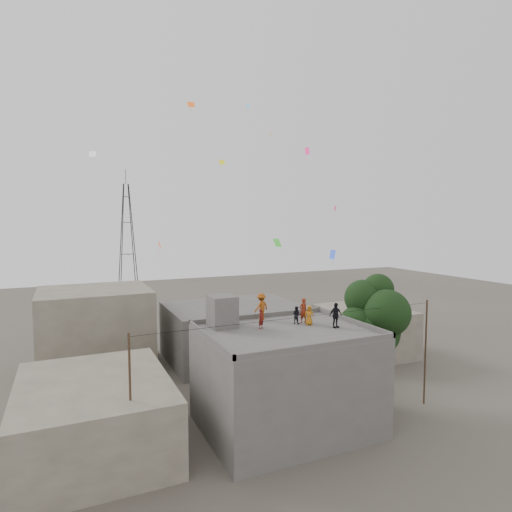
{
  "coord_description": "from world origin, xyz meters",
  "views": [
    {
      "loc": [
        -12.24,
        -22.67,
        12.85
      ],
      "look_at": [
        -0.86,
        2.55,
        10.55
      ],
      "focal_mm": 30.0,
      "sensor_mm": 36.0,
      "label": 1
    }
  ],
  "objects_px": {
    "transmission_tower": "(127,247)",
    "person_red_adult": "(303,310)",
    "person_dark_adult": "(336,315)",
    "stair_head_box": "(222,311)",
    "tree": "(375,318)"
  },
  "relations": [
    {
      "from": "stair_head_box",
      "to": "tree",
      "type": "distance_m",
      "value": 10.8
    },
    {
      "from": "stair_head_box",
      "to": "transmission_tower",
      "type": "height_order",
      "value": "transmission_tower"
    },
    {
      "from": "stair_head_box",
      "to": "person_red_adult",
      "type": "height_order",
      "value": "stair_head_box"
    },
    {
      "from": "stair_head_box",
      "to": "tree",
      "type": "bearing_deg",
      "value": -10.74
    },
    {
      "from": "transmission_tower",
      "to": "person_dark_adult",
      "type": "bearing_deg",
      "value": -79.87
    },
    {
      "from": "tree",
      "to": "person_red_adult",
      "type": "xyz_separation_m",
      "value": [
        -5.32,
        0.82,
        0.82
      ]
    },
    {
      "from": "tree",
      "to": "person_dark_adult",
      "type": "relative_size",
      "value": 5.72
    },
    {
      "from": "stair_head_box",
      "to": "person_dark_adult",
      "type": "bearing_deg",
      "value": -26.04
    },
    {
      "from": "person_red_adult",
      "to": "person_dark_adult",
      "type": "height_order",
      "value": "person_red_adult"
    },
    {
      "from": "stair_head_box",
      "to": "person_red_adult",
      "type": "distance_m",
      "value": 5.38
    },
    {
      "from": "transmission_tower",
      "to": "person_red_adult",
      "type": "distance_m",
      "value": 39.11
    },
    {
      "from": "person_dark_adult",
      "to": "stair_head_box",
      "type": "bearing_deg",
      "value": 151.11
    },
    {
      "from": "stair_head_box",
      "to": "person_red_adult",
      "type": "relative_size",
      "value": 1.21
    },
    {
      "from": "transmission_tower",
      "to": "person_red_adult",
      "type": "relative_size",
      "value": 12.11
    },
    {
      "from": "tree",
      "to": "stair_head_box",
      "type": "bearing_deg",
      "value": 169.26
    }
  ]
}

